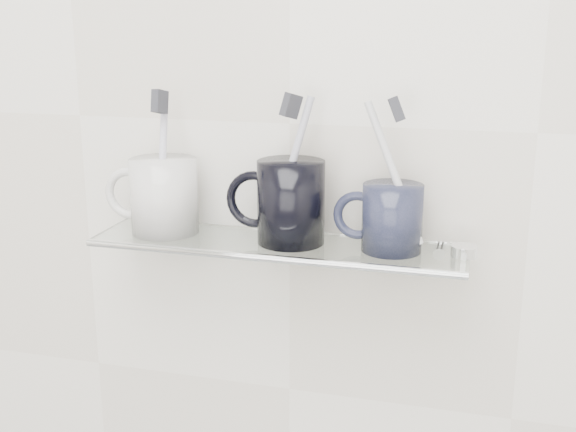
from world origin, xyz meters
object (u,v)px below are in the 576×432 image
(shelf_glass, at_px, (277,245))
(mug_right, at_px, (392,218))
(mug_left, at_px, (164,196))
(mug_center, at_px, (291,202))

(shelf_glass, xyz_separation_m, mug_right, (0.15, 0.00, 0.05))
(mug_left, height_order, mug_right, mug_left)
(mug_left, relative_size, mug_right, 1.19)
(shelf_glass, bearing_deg, mug_right, 1.90)
(shelf_glass, distance_m, mug_left, 0.17)
(mug_center, height_order, mug_right, mug_center)
(mug_left, height_order, mug_center, mug_center)
(shelf_glass, bearing_deg, mug_left, 178.25)
(mug_center, xyz_separation_m, mug_right, (0.13, 0.00, -0.01))
(shelf_glass, height_order, mug_center, mug_center)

